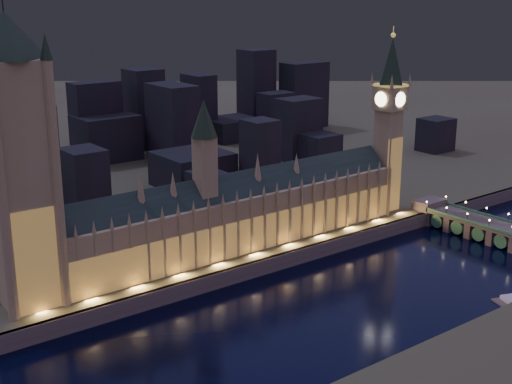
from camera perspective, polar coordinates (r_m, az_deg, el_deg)
ground_plane at (r=326.55m, az=5.25°, el=-8.72°), size 2000.00×2000.00×0.00m
embankment_wall at (r=353.44m, az=0.74°, el=-5.94°), size 2000.00×2.50×8.00m
palace_of_westminster at (r=360.48m, az=-1.47°, el=-1.71°), size 202.00×22.28×78.00m
victoria_tower at (r=299.68m, az=-18.59°, el=3.10°), size 31.68×31.68×131.92m
elizabeth_tower at (r=422.73m, az=10.62°, el=6.47°), size 18.00×18.00×107.28m
westminster_bridge at (r=415.44m, az=18.84°, el=-3.12°), size 18.73×113.00×15.90m
city_backdrop at (r=533.41m, az=-9.90°, el=4.51°), size 465.24×215.63×73.85m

